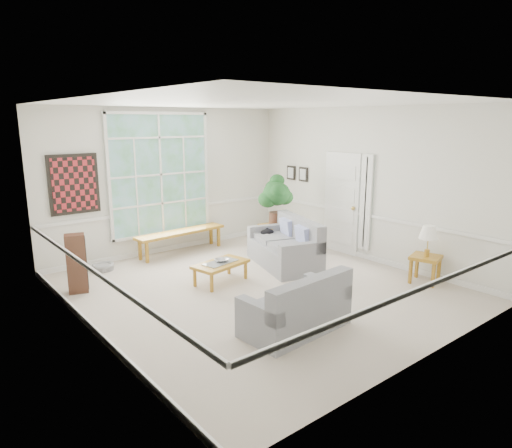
{
  "coord_description": "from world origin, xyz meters",
  "views": [
    {
      "loc": [
        -4.55,
        -5.57,
        2.74
      ],
      "look_at": [
        0.1,
        0.2,
        1.05
      ],
      "focal_mm": 32.0,
      "sensor_mm": 36.0,
      "label": 1
    }
  ],
  "objects_px": {
    "loveseat_right": "(284,243)",
    "loveseat_front": "(295,302)",
    "end_table": "(275,238)",
    "coffee_table": "(221,273)",
    "side_table": "(425,269)"
  },
  "relations": [
    {
      "from": "coffee_table",
      "to": "end_table",
      "type": "bearing_deg",
      "value": 12.42
    },
    {
      "from": "loveseat_right",
      "to": "loveseat_front",
      "type": "bearing_deg",
      "value": -111.66
    },
    {
      "from": "coffee_table",
      "to": "end_table",
      "type": "relative_size",
      "value": 1.7
    },
    {
      "from": "loveseat_right",
      "to": "end_table",
      "type": "height_order",
      "value": "loveseat_right"
    },
    {
      "from": "loveseat_front",
      "to": "loveseat_right",
      "type": "bearing_deg",
      "value": 47.39
    },
    {
      "from": "coffee_table",
      "to": "end_table",
      "type": "xyz_separation_m",
      "value": [
        2.03,
        0.89,
        0.1
      ]
    },
    {
      "from": "loveseat_right",
      "to": "coffee_table",
      "type": "xyz_separation_m",
      "value": [
        -1.49,
        -0.02,
        -0.28
      ]
    },
    {
      "from": "loveseat_front",
      "to": "side_table",
      "type": "relative_size",
      "value": 3.05
    },
    {
      "from": "loveseat_right",
      "to": "loveseat_front",
      "type": "xyz_separation_m",
      "value": [
        -1.75,
        -2.15,
        -0.06
      ]
    },
    {
      "from": "loveseat_front",
      "to": "side_table",
      "type": "distance_m",
      "value": 3.01
    },
    {
      "from": "end_table",
      "to": "coffee_table",
      "type": "bearing_deg",
      "value": -156.29
    },
    {
      "from": "loveseat_right",
      "to": "side_table",
      "type": "height_order",
      "value": "loveseat_right"
    },
    {
      "from": "loveseat_right",
      "to": "loveseat_front",
      "type": "height_order",
      "value": "loveseat_right"
    },
    {
      "from": "loveseat_front",
      "to": "end_table",
      "type": "height_order",
      "value": "loveseat_front"
    },
    {
      "from": "end_table",
      "to": "side_table",
      "type": "height_order",
      "value": "end_table"
    }
  ]
}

